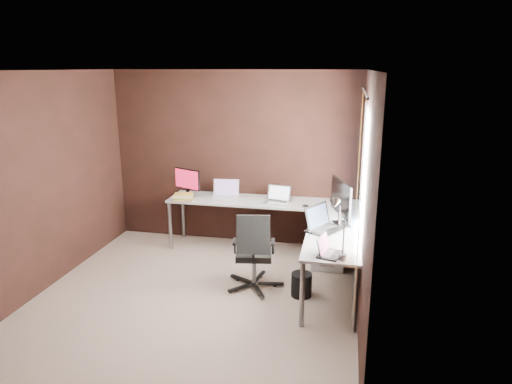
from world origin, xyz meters
TOP-DOWN VIEW (x-y plane):
  - room at (0.34, 0.07)m, footprint 3.60×3.60m
  - desk at (0.84, 1.04)m, footprint 2.65×2.25m
  - drawer_pedestal at (1.43, 1.15)m, footprint 0.42×0.50m
  - monitor_left at (-0.62, 1.50)m, footprint 0.43×0.22m
  - monitor_right at (1.56, 0.68)m, footprint 0.26×0.63m
  - laptop_white at (-0.07, 1.56)m, footprint 0.39×0.30m
  - laptop_silver at (0.70, 1.46)m, footprint 0.37×0.29m
  - laptop_black_big at (1.37, 0.47)m, footprint 0.47×0.52m
  - laptop_black_small at (1.47, -0.25)m, footprint 0.27×0.33m
  - book_stack at (-0.62, 1.30)m, footprint 0.30×0.26m
  - mouse_left at (-0.56, 1.30)m, footprint 0.09×0.08m
  - mouse_corner at (1.10, 1.30)m, footprint 0.10×0.07m
  - desk_lamp at (1.55, -0.29)m, footprint 0.19×0.22m
  - office_chair at (0.60, 0.31)m, footprint 0.53×0.54m
  - wastebasket at (1.17, 0.23)m, footprint 0.27×0.27m

SIDE VIEW (x-z plane):
  - wastebasket at x=1.17m, z-range 0.00..0.27m
  - office_chair at x=0.60m, z-range -0.20..0.76m
  - drawer_pedestal at x=1.43m, z-range 0.00..0.60m
  - desk at x=0.84m, z-range 0.31..1.04m
  - mouse_left at x=-0.56m, z-range 0.73..0.76m
  - mouse_corner at x=1.10m, z-range 0.73..0.76m
  - book_stack at x=-0.62m, z-range 0.73..0.82m
  - laptop_black_small at x=1.47m, z-range 0.68..0.87m
  - laptop_silver at x=0.70m, z-range 0.67..0.89m
  - laptop_white at x=-0.07m, z-range 0.66..0.90m
  - laptop_black_big at x=1.37m, z-range 0.65..0.93m
  - monitor_left at x=-0.62m, z-range 0.76..1.16m
  - monitor_right at x=1.56m, z-range 0.76..1.30m
  - desk_lamp at x=1.55m, z-range 0.81..1.40m
  - room at x=0.34m, z-range 0.03..2.53m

